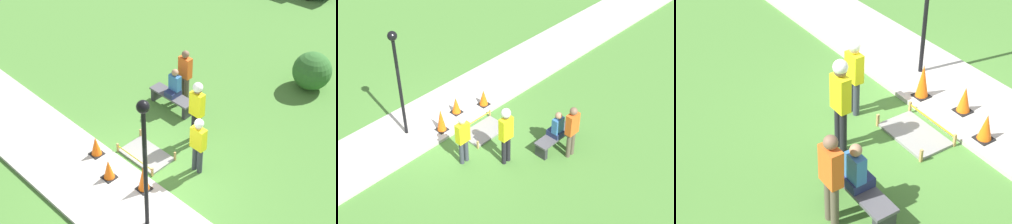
# 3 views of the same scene
# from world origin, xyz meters

# --- Properties ---
(ground_plane) EXTENTS (60.00, 60.00, 0.00)m
(ground_plane) POSITION_xyz_m (0.00, 0.00, 0.00)
(ground_plane) COLOR #477A33
(sidewalk) EXTENTS (28.00, 2.28, 0.10)m
(sidewalk) POSITION_xyz_m (0.00, -1.14, 0.05)
(sidewalk) COLOR #ADAAA3
(sidewalk) RESTS_ON ground_plane
(wet_concrete_patch) EXTENTS (1.42, 0.91, 0.28)m
(wet_concrete_patch) POSITION_xyz_m (-0.82, 0.59, 0.03)
(wet_concrete_patch) COLOR gray
(wet_concrete_patch) RESTS_ON ground_plane
(traffic_cone_near_patch) EXTENTS (0.34, 0.34, 0.58)m
(traffic_cone_near_patch) POSITION_xyz_m (-1.76, -0.39, 0.39)
(traffic_cone_near_patch) COLOR black
(traffic_cone_near_patch) RESTS_ON sidewalk
(traffic_cone_far_patch) EXTENTS (0.34, 0.34, 0.59)m
(traffic_cone_far_patch) POSITION_xyz_m (-0.82, -0.73, 0.39)
(traffic_cone_far_patch) COLOR black
(traffic_cone_far_patch) RESTS_ON sidewalk
(traffic_cone_sidewalk_edge) EXTENTS (0.34, 0.34, 0.79)m
(traffic_cone_sidewalk_edge) POSITION_xyz_m (0.11, -0.37, 0.49)
(traffic_cone_sidewalk_edge) COLOR black
(traffic_cone_sidewalk_edge) RESTS_ON sidewalk
(park_bench) EXTENTS (1.52, 0.44, 0.48)m
(park_bench) POSITION_xyz_m (-1.86, 2.66, 0.33)
(park_bench) COLOR #2D2D33
(park_bench) RESTS_ON ground_plane
(person_seated_on_bench) EXTENTS (0.36, 0.44, 0.89)m
(person_seated_on_bench) POSITION_xyz_m (-1.82, 2.71, 0.82)
(person_seated_on_bench) COLOR navy
(person_seated_on_bench) RESTS_ON park_bench
(worker_supervisor) EXTENTS (0.40, 0.28, 1.95)m
(worker_supervisor) POSITION_xyz_m (-0.32, 2.05, 1.20)
(worker_supervisor) COLOR black
(worker_supervisor) RESTS_ON ground_plane
(worker_assistant) EXTENTS (0.40, 0.25, 1.72)m
(worker_assistant) POSITION_xyz_m (0.54, 1.15, 1.02)
(worker_assistant) COLOR #383D47
(worker_assistant) RESTS_ON ground_plane
(bystander_in_orange_shirt) EXTENTS (0.40, 0.23, 1.77)m
(bystander_in_orange_shirt) POSITION_xyz_m (-1.86, 3.23, 1.01)
(bystander_in_orange_shirt) COLOR brown
(bystander_in_orange_shirt) RESTS_ON ground_plane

